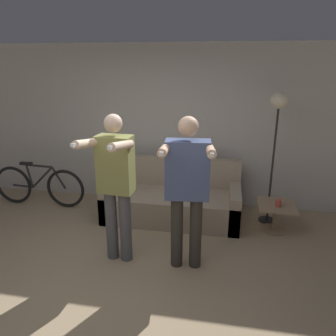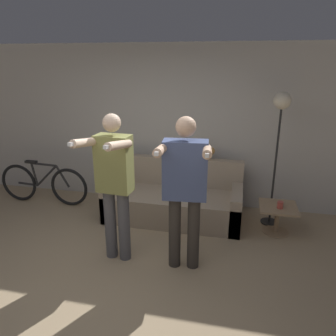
{
  "view_description": "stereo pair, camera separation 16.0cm",
  "coord_description": "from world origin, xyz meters",
  "px_view_note": "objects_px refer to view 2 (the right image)",
  "views": [
    {
      "loc": [
        1.14,
        -2.75,
        2.34
      ],
      "look_at": [
        0.42,
        1.18,
        1.01
      ],
      "focal_mm": 35.0,
      "sensor_mm": 36.0,
      "label": 1
    },
    {
      "loc": [
        1.3,
        -2.72,
        2.34
      ],
      "look_at": [
        0.42,
        1.18,
        1.01
      ],
      "focal_mm": 35.0,
      "sensor_mm": 36.0,
      "label": 2
    }
  ],
  "objects_px": {
    "side_table": "(277,213)",
    "bicycle": "(43,184)",
    "person_right": "(185,184)",
    "floor_lamp": "(280,118)",
    "cup": "(280,205)",
    "couch": "(174,201)",
    "cat": "(203,153)",
    "person_left": "(114,180)"
  },
  "relations": [
    {
      "from": "floor_lamp",
      "to": "cat",
      "type": "bearing_deg",
      "value": 169.59
    },
    {
      "from": "cat",
      "to": "side_table",
      "type": "xyz_separation_m",
      "value": [
        1.13,
        -0.48,
        -0.67
      ]
    },
    {
      "from": "couch",
      "to": "cup",
      "type": "bearing_deg",
      "value": -8.15
    },
    {
      "from": "person_left",
      "to": "cup",
      "type": "xyz_separation_m",
      "value": [
        1.98,
        1.02,
        -0.58
      ]
    },
    {
      "from": "person_right",
      "to": "person_left",
      "type": "bearing_deg",
      "value": 174.45
    },
    {
      "from": "cat",
      "to": "bicycle",
      "type": "relative_size",
      "value": 0.29
    },
    {
      "from": "floor_lamp",
      "to": "bicycle",
      "type": "bearing_deg",
      "value": -178.59
    },
    {
      "from": "bicycle",
      "to": "cup",
      "type": "bearing_deg",
      "value": -3.92
    },
    {
      "from": "person_left",
      "to": "floor_lamp",
      "type": "xyz_separation_m",
      "value": [
        1.9,
        1.37,
        0.55
      ]
    },
    {
      "from": "couch",
      "to": "bicycle",
      "type": "distance_m",
      "value": 2.27
    },
    {
      "from": "person_left",
      "to": "side_table",
      "type": "distance_m",
      "value": 2.36
    },
    {
      "from": "cat",
      "to": "side_table",
      "type": "relative_size",
      "value": 0.93
    },
    {
      "from": "person_right",
      "to": "bicycle",
      "type": "relative_size",
      "value": 1.12
    },
    {
      "from": "side_table",
      "to": "cup",
      "type": "bearing_deg",
      "value": -78.93
    },
    {
      "from": "person_left",
      "to": "bicycle",
      "type": "distance_m",
      "value": 2.33
    },
    {
      "from": "cat",
      "to": "floor_lamp",
      "type": "distance_m",
      "value": 1.24
    },
    {
      "from": "person_left",
      "to": "person_right",
      "type": "bearing_deg",
      "value": 4.34
    },
    {
      "from": "couch",
      "to": "floor_lamp",
      "type": "distance_m",
      "value": 1.95
    },
    {
      "from": "side_table",
      "to": "floor_lamp",
      "type": "bearing_deg",
      "value": 103.44
    },
    {
      "from": "bicycle",
      "to": "floor_lamp",
      "type": "bearing_deg",
      "value": 1.41
    },
    {
      "from": "person_left",
      "to": "cat",
      "type": "bearing_deg",
      "value": 66.1
    },
    {
      "from": "person_right",
      "to": "cup",
      "type": "distance_m",
      "value": 1.65
    },
    {
      "from": "bicycle",
      "to": "couch",
      "type": "bearing_deg",
      "value": -1.05
    },
    {
      "from": "side_table",
      "to": "cup",
      "type": "relative_size",
      "value": 5.3
    },
    {
      "from": "floor_lamp",
      "to": "bicycle",
      "type": "height_order",
      "value": "floor_lamp"
    },
    {
      "from": "person_right",
      "to": "side_table",
      "type": "distance_m",
      "value": 1.75
    },
    {
      "from": "side_table",
      "to": "bicycle",
      "type": "bearing_deg",
      "value": 177.1
    },
    {
      "from": "couch",
      "to": "cat",
      "type": "height_order",
      "value": "cat"
    },
    {
      "from": "side_table",
      "to": "bicycle",
      "type": "xyz_separation_m",
      "value": [
        -3.78,
        0.19,
        0.05
      ]
    },
    {
      "from": "couch",
      "to": "person_left",
      "type": "height_order",
      "value": "person_left"
    },
    {
      "from": "couch",
      "to": "floor_lamp",
      "type": "xyz_separation_m",
      "value": [
        1.44,
        0.13,
        1.31
      ]
    },
    {
      "from": "couch",
      "to": "bicycle",
      "type": "height_order",
      "value": "couch"
    },
    {
      "from": "bicycle",
      "to": "person_right",
      "type": "bearing_deg",
      "value": -25.84
    },
    {
      "from": "person_right",
      "to": "cat",
      "type": "relative_size",
      "value": 3.79
    },
    {
      "from": "floor_lamp",
      "to": "bicycle",
      "type": "distance_m",
      "value": 3.92
    },
    {
      "from": "couch",
      "to": "floor_lamp",
      "type": "relative_size",
      "value": 1.05
    },
    {
      "from": "floor_lamp",
      "to": "side_table",
      "type": "distance_m",
      "value": 1.32
    },
    {
      "from": "side_table",
      "to": "cup",
      "type": "height_order",
      "value": "cup"
    },
    {
      "from": "person_right",
      "to": "floor_lamp",
      "type": "relative_size",
      "value": 0.92
    },
    {
      "from": "couch",
      "to": "floor_lamp",
      "type": "bearing_deg",
      "value": 5.27
    },
    {
      "from": "bicycle",
      "to": "side_table",
      "type": "bearing_deg",
      "value": -2.9
    },
    {
      "from": "cup",
      "to": "bicycle",
      "type": "height_order",
      "value": "bicycle"
    }
  ]
}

